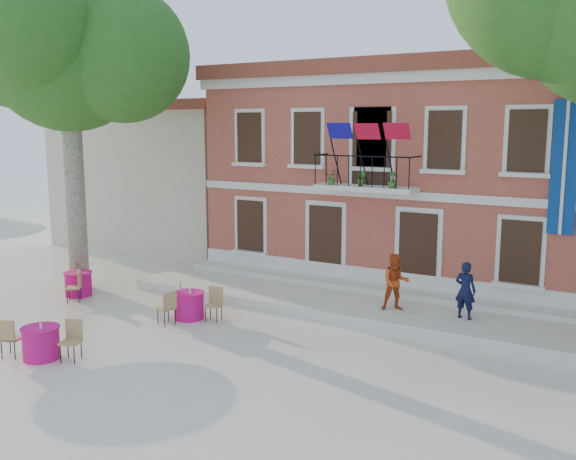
# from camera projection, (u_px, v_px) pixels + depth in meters

# --- Properties ---
(ground) EXTENTS (90.00, 90.00, 0.00)m
(ground) POSITION_uv_depth(u_px,v_px,m) (204.00, 336.00, 16.66)
(ground) COLOR beige
(ground) RESTS_ON ground
(main_building) EXTENTS (13.50, 9.59, 7.50)m
(main_building) POSITION_uv_depth(u_px,v_px,m) (416.00, 170.00, 23.46)
(main_building) COLOR #BB5443
(main_building) RESTS_ON ground
(neighbor_west) EXTENTS (9.40, 9.40, 6.40)m
(neighbor_west) POSITION_uv_depth(u_px,v_px,m) (190.00, 172.00, 30.27)
(neighbor_west) COLOR beige
(neighbor_west) RESTS_ON ground
(terrace) EXTENTS (14.00, 3.40, 0.30)m
(terrace) POSITION_uv_depth(u_px,v_px,m) (347.00, 302.00, 19.33)
(terrace) COLOR silver
(terrace) RESTS_ON ground
(plane_tree_west) EXTENTS (5.39, 5.39, 10.59)m
(plane_tree_west) POSITION_uv_depth(u_px,v_px,m) (67.00, 49.00, 20.42)
(plane_tree_west) COLOR #A59E84
(plane_tree_west) RESTS_ON ground
(pedestrian_navy) EXTENTS (0.60, 0.43, 1.55)m
(pedestrian_navy) POSITION_uv_depth(u_px,v_px,m) (465.00, 290.00, 17.08)
(pedestrian_navy) COLOR black
(pedestrian_navy) RESTS_ON terrace
(pedestrian_orange) EXTENTS (0.97, 0.91, 1.60)m
(pedestrian_orange) POSITION_uv_depth(u_px,v_px,m) (396.00, 282.00, 17.88)
(pedestrian_orange) COLOR #C64517
(pedestrian_orange) RESTS_ON terrace
(cafe_table_1) EXTENTS (1.94, 1.08, 0.95)m
(cafe_table_1) POSITION_uv_depth(u_px,v_px,m) (41.00, 342.00, 15.01)
(cafe_table_1) COLOR #C5126F
(cafe_table_1) RESTS_ON ground
(cafe_table_3) EXTENTS (1.53, 1.76, 0.95)m
(cafe_table_3) POSITION_uv_depth(u_px,v_px,m) (78.00, 283.00, 20.58)
(cafe_table_3) COLOR #C5126F
(cafe_table_3) RESTS_ON ground
(cafe_table_4) EXTENTS (1.80, 1.82, 0.95)m
(cafe_table_4) POSITION_uv_depth(u_px,v_px,m) (189.00, 304.00, 18.12)
(cafe_table_4) COLOR #C5126F
(cafe_table_4) RESTS_ON ground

